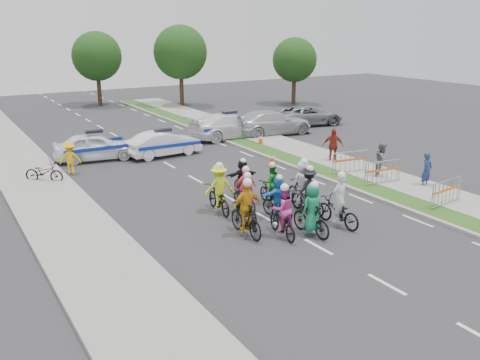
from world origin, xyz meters
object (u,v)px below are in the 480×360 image
spectator_1 (382,161)px  barrier_2 (350,163)px  rider_8 (271,189)px  cone_0 (272,159)px  barrier_1 (382,173)px  rider_5 (278,200)px  parked_bike (44,172)px  civilian_sedan (272,123)px  rider_11 (242,181)px  barrier_0 (446,194)px  rider_0 (338,208)px  rider_1 (312,214)px  police_car_2 (230,126)px  tree_2 (295,60)px  rider_10 (219,193)px  rider_9 (245,194)px  police_car_1 (164,144)px  rider_6 (246,205)px  police_car_0 (95,147)px  rider_7 (302,189)px  marshal_hiviz (70,158)px  rider_4 (308,195)px  spectator_2 (333,146)px  spectator_0 (427,170)px  cone_1 (261,140)px  tree_4 (97,56)px  rider_2 (282,217)px  rider_3 (246,214)px  civilian_suv (308,115)px

spectator_1 → barrier_2: spectator_1 is taller
rider_8 → cone_0: bearing=-118.8°
barrier_1 → cone_0: size_ratio=2.86×
rider_5 → parked_bike: bearing=-62.7°
spectator_1 → civilian_sedan: bearing=48.5°
rider_11 → parked_bike: (-6.58, 6.38, -0.24)m
rider_11 → barrier_0: (6.19, -5.13, -0.16)m
rider_0 → spectator_1: rider_0 is taller
rider_1 → police_car_2: rider_1 is taller
barrier_2 → tree_2: bearing=60.5°
rider_10 → rider_1: bearing=119.9°
rider_9 → police_car_1: bearing=-92.1°
rider_8 → barrier_1: rider_8 is taller
rider_6 → cone_0: size_ratio=2.73×
rider_11 → police_car_0: size_ratio=0.40×
police_car_2 → barrier_0: 15.69m
rider_7 → parked_bike: rider_7 is taller
rider_0 → police_car_1: bearing=-89.1°
barrier_1 → barrier_2: same height
rider_5 → marshal_hiviz: rider_5 is taller
rider_8 → rider_4: bearing=118.1°
rider_6 → spectator_2: bearing=-140.5°
spectator_0 → barrier_1: bearing=130.3°
rider_9 → cone_1: bearing=-123.1°
rider_9 → tree_2: (18.29, 21.89, 3.13)m
rider_0 → rider_6: size_ratio=1.06×
civilian_sedan → rider_7: bearing=155.4°
rider_6 → rider_10: rider_10 is taller
rider_7 → police_car_1: 10.69m
spectator_0 → tree_4: bearing=89.9°
spectator_1 → barrier_0: bearing=-135.3°
rider_1 → marshal_hiviz: bearing=-69.9°
rider_2 → rider_3: size_ratio=0.94×
spectator_0 → cone_1: 10.85m
rider_7 → rider_0: bearing=91.2°
rider_1 → civilian_sedan: size_ratio=0.36×
spectator_2 → tree_4: (-4.47, 25.80, 3.30)m
police_car_1 → tree_2: bearing=-60.1°
barrier_1 → rider_1: bearing=-154.5°
rider_6 → police_car_1: (1.33, 10.78, 0.05)m
spectator_0 → rider_10: bearing=159.4°
civilian_suv → tree_2: size_ratio=0.87×
rider_10 → spectator_1: rider_10 is taller
cone_0 → rider_11: bearing=-137.5°
rider_2 → police_car_1: 12.67m
rider_9 → spectator_2: rider_9 is taller
spectator_0 → cone_1: bearing=89.5°
rider_1 → rider_6: size_ratio=1.01×
civilian_sedan → parked_bike: 15.33m
barrier_0 → tree_2: size_ratio=0.35×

